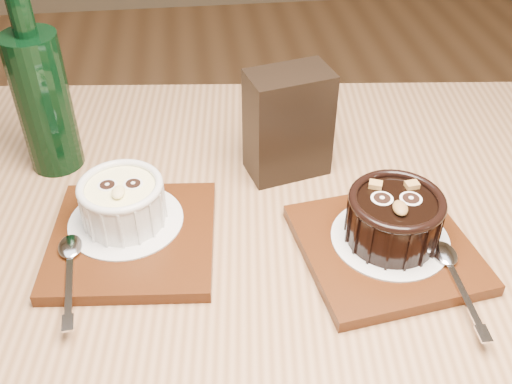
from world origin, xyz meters
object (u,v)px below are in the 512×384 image
at_px(tray_right, 385,248).
at_px(green_bottle, 42,98).
at_px(ramekin_white, 122,200).
at_px(condiment_stand, 288,124).
at_px(tray_left, 133,239).
at_px(ramekin_dark, 394,216).
at_px(table, 275,317).

xyz_separation_m(tray_right, green_bottle, (-0.38, 0.22, 0.09)).
relative_size(ramekin_white, green_bottle, 0.37).
bearing_deg(condiment_stand, tray_left, -148.51).
bearing_deg(ramekin_white, condiment_stand, 27.73).
height_order(condiment_stand, green_bottle, green_bottle).
height_order(tray_right, ramekin_dark, ramekin_dark).
relative_size(tray_left, ramekin_white, 1.91).
relative_size(ramekin_white, tray_right, 0.52).
distance_m(ramekin_dark, green_bottle, 0.44).
relative_size(ramekin_white, condiment_stand, 0.67).
bearing_deg(ramekin_dark, ramekin_white, 174.93).
relative_size(table, green_bottle, 5.02).
height_order(table, tray_right, tray_right).
bearing_deg(table, tray_right, 0.80).
bearing_deg(table, ramekin_white, 156.30).
distance_m(table, tray_right, 0.16).
height_order(ramekin_white, tray_right, ramekin_white).
distance_m(tray_left, green_bottle, 0.22).
relative_size(tray_right, ramekin_dark, 1.75).
height_order(table, green_bottle, green_bottle).
distance_m(tray_left, condiment_stand, 0.24).
bearing_deg(tray_right, table, -179.20).
xyz_separation_m(condiment_stand, green_bottle, (-0.30, 0.05, 0.03)).
height_order(tray_right, green_bottle, green_bottle).
height_order(tray_left, condiment_stand, condiment_stand).
bearing_deg(ramekin_white, green_bottle, 125.71).
bearing_deg(green_bottle, tray_right, -29.58).
distance_m(tray_left, ramekin_dark, 0.29).
relative_size(table, ramekin_dark, 12.43).
xyz_separation_m(ramekin_white, tray_right, (0.28, -0.07, -0.04)).
relative_size(tray_left, tray_right, 1.00).
relative_size(ramekin_dark, condiment_stand, 0.73).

